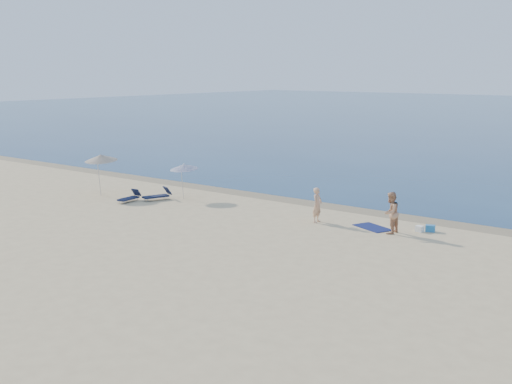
# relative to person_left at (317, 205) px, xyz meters

# --- Properties ---
(wet_sand_strip) EXTENTS (240.00, 1.60, 0.00)m
(wet_sand_strip) POSITION_rel_person_left_xyz_m (-1.93, 3.65, -0.85)
(wet_sand_strip) COLOR #847254
(wet_sand_strip) RESTS_ON ground
(person_left) EXTENTS (0.45, 0.65, 1.70)m
(person_left) POSITION_rel_person_left_xyz_m (0.00, 0.00, 0.00)
(person_left) COLOR tan
(person_left) RESTS_ON ground
(person_right) EXTENTS (0.75, 0.95, 1.90)m
(person_right) POSITION_rel_person_left_xyz_m (3.75, 0.19, 0.10)
(person_right) COLOR tan
(person_right) RESTS_ON ground
(beach_towel) EXTENTS (2.06, 1.64, 0.03)m
(beach_towel) POSITION_rel_person_left_xyz_m (2.66, 0.64, -0.83)
(beach_towel) COLOR #0E1547
(beach_towel) RESTS_ON ground
(white_bag) EXTENTS (0.36, 0.33, 0.28)m
(white_bag) POSITION_rel_person_left_xyz_m (4.70, 1.26, -0.71)
(white_bag) COLOR white
(white_bag) RESTS_ON ground
(blue_cooler) EXTENTS (0.49, 0.42, 0.30)m
(blue_cooler) POSITION_rel_person_left_xyz_m (5.07, 1.60, -0.70)
(blue_cooler) COLOR #2173B7
(blue_cooler) RESTS_ON ground
(umbrella_near) EXTENTS (1.70, 1.72, 2.10)m
(umbrella_near) POSITION_rel_person_left_xyz_m (-9.19, 0.40, 0.98)
(umbrella_near) COLOR silver
(umbrella_near) RESTS_ON ground
(umbrella_far) EXTENTS (2.24, 2.25, 2.52)m
(umbrella_far) POSITION_rel_person_left_xyz_m (-13.74, -1.81, 1.36)
(umbrella_far) COLOR silver
(umbrella_far) RESTS_ON ground
(lounger_left) EXTENTS (1.04, 1.73, 0.72)m
(lounger_left) POSITION_rel_person_left_xyz_m (-10.05, -0.88, -0.59)
(lounger_left) COLOR #141B37
(lounger_left) RESTS_ON ground
(lounger_right) EXTENTS (0.64, 1.53, 0.66)m
(lounger_right) POSITION_rel_person_left_xyz_m (-10.96, -2.17, -0.61)
(lounger_right) COLOR #151D3C
(lounger_right) RESTS_ON ground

